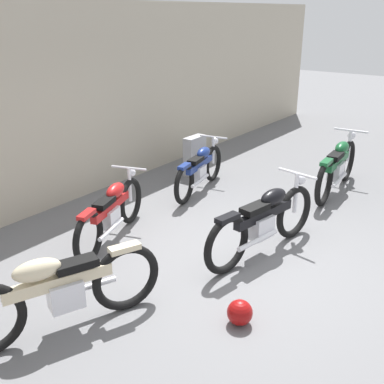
{
  "coord_description": "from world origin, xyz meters",
  "views": [
    {
      "loc": [
        -4.67,
        -2.62,
        3.04
      ],
      "look_at": [
        0.42,
        1.16,
        0.55
      ],
      "focal_mm": 43.29,
      "sensor_mm": 36.0,
      "label": 1
    }
  ],
  "objects_px": {
    "stone_marker": "(195,155)",
    "helmet": "(240,313)",
    "motorcycle_black": "(264,221)",
    "motorcycle_red": "(112,212)",
    "motorcycle_blue": "(200,169)",
    "motorcycle_cream": "(58,291)",
    "motorcycle_green": "(338,166)"
  },
  "relations": [
    {
      "from": "motorcycle_red",
      "to": "motorcycle_black",
      "type": "height_order",
      "value": "motorcycle_black"
    },
    {
      "from": "helmet",
      "to": "motorcycle_blue",
      "type": "relative_size",
      "value": 0.14
    },
    {
      "from": "stone_marker",
      "to": "motorcycle_black",
      "type": "distance_m",
      "value": 3.37
    },
    {
      "from": "motorcycle_green",
      "to": "helmet",
      "type": "bearing_deg",
      "value": -176.8
    },
    {
      "from": "motorcycle_black",
      "to": "motorcycle_green",
      "type": "xyz_separation_m",
      "value": [
        2.78,
        0.05,
        0.01
      ]
    },
    {
      "from": "stone_marker",
      "to": "motorcycle_red",
      "type": "xyz_separation_m",
      "value": [
        -3.0,
        -0.77,
        0.05
      ]
    },
    {
      "from": "motorcycle_blue",
      "to": "motorcycle_cream",
      "type": "height_order",
      "value": "motorcycle_cream"
    },
    {
      "from": "motorcycle_green",
      "to": "motorcycle_black",
      "type": "bearing_deg",
      "value": 176.31
    },
    {
      "from": "helmet",
      "to": "motorcycle_blue",
      "type": "bearing_deg",
      "value": 41.92
    },
    {
      "from": "helmet",
      "to": "motorcycle_green",
      "type": "xyz_separation_m",
      "value": [
        4.28,
        0.59,
        0.35
      ]
    },
    {
      "from": "stone_marker",
      "to": "motorcycle_green",
      "type": "xyz_separation_m",
      "value": [
        0.72,
        -2.61,
        0.1
      ]
    },
    {
      "from": "stone_marker",
      "to": "motorcycle_blue",
      "type": "xyz_separation_m",
      "value": [
        -0.71,
        -0.64,
        0.04
      ]
    },
    {
      "from": "motorcycle_black",
      "to": "motorcycle_green",
      "type": "height_order",
      "value": "motorcycle_green"
    },
    {
      "from": "motorcycle_red",
      "to": "stone_marker",
      "type": "bearing_deg",
      "value": -4.95
    },
    {
      "from": "helmet",
      "to": "motorcycle_cream",
      "type": "distance_m",
      "value": 1.85
    },
    {
      "from": "helmet",
      "to": "motorcycle_black",
      "type": "height_order",
      "value": "motorcycle_black"
    },
    {
      "from": "helmet",
      "to": "motorcycle_green",
      "type": "distance_m",
      "value": 4.33
    },
    {
      "from": "motorcycle_black",
      "to": "helmet",
      "type": "bearing_deg",
      "value": -150.5
    },
    {
      "from": "stone_marker",
      "to": "motorcycle_green",
      "type": "bearing_deg",
      "value": -74.62
    },
    {
      "from": "motorcycle_black",
      "to": "motorcycle_cream",
      "type": "distance_m",
      "value": 2.8
    },
    {
      "from": "motorcycle_cream",
      "to": "stone_marker",
      "type": "bearing_deg",
      "value": -137.53
    },
    {
      "from": "motorcycle_red",
      "to": "motorcycle_cream",
      "type": "relative_size",
      "value": 0.92
    },
    {
      "from": "motorcycle_red",
      "to": "motorcycle_cream",
      "type": "xyz_separation_m",
      "value": [
        -1.73,
        -1.04,
        0.04
      ]
    },
    {
      "from": "stone_marker",
      "to": "motorcycle_red",
      "type": "bearing_deg",
      "value": -165.56
    },
    {
      "from": "motorcycle_blue",
      "to": "motorcycle_green",
      "type": "xyz_separation_m",
      "value": [
        1.42,
        -1.97,
        0.06
      ]
    },
    {
      "from": "helmet",
      "to": "motorcycle_black",
      "type": "relative_size",
      "value": 0.12
    },
    {
      "from": "stone_marker",
      "to": "motorcycle_green",
      "type": "height_order",
      "value": "motorcycle_green"
    },
    {
      "from": "helmet",
      "to": "motorcycle_green",
      "type": "height_order",
      "value": "motorcycle_green"
    },
    {
      "from": "helmet",
      "to": "motorcycle_black",
      "type": "distance_m",
      "value": 1.62
    },
    {
      "from": "motorcycle_cream",
      "to": "motorcycle_blue",
      "type": "bearing_deg",
      "value": -142.26
    },
    {
      "from": "stone_marker",
      "to": "helmet",
      "type": "distance_m",
      "value": 4.79
    },
    {
      "from": "stone_marker",
      "to": "helmet",
      "type": "height_order",
      "value": "stone_marker"
    }
  ]
}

